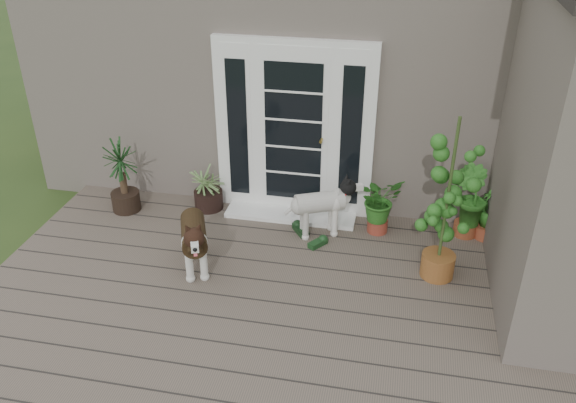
# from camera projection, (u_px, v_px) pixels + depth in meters

# --- Properties ---
(deck) EXTENTS (6.20, 4.60, 0.12)m
(deck) POSITION_uv_depth(u_px,v_px,m) (270.00, 329.00, 5.63)
(deck) COLOR #6B5B4C
(deck) RESTS_ON ground
(house_main) EXTENTS (7.40, 4.00, 3.10)m
(house_main) POSITION_uv_depth(u_px,v_px,m) (335.00, 54.00, 8.53)
(house_main) COLOR #665E54
(house_main) RESTS_ON ground
(door_unit) EXTENTS (1.90, 0.14, 2.15)m
(door_unit) POSITION_uv_depth(u_px,v_px,m) (294.00, 130.00, 6.99)
(door_unit) COLOR white
(door_unit) RESTS_ON deck
(door_step) EXTENTS (1.60, 0.40, 0.05)m
(door_step) POSITION_uv_depth(u_px,v_px,m) (291.00, 214.00, 7.33)
(door_step) COLOR white
(door_step) RESTS_ON deck
(brindle_dog) EXTENTS (0.64, 0.90, 0.69)m
(brindle_dog) POSITION_uv_depth(u_px,v_px,m) (195.00, 243.00, 6.20)
(brindle_dog) COLOR #392814
(brindle_dog) RESTS_ON deck
(white_dog) EXTENTS (0.82, 0.61, 0.63)m
(white_dog) POSITION_uv_depth(u_px,v_px,m) (319.00, 211.00, 6.83)
(white_dog) COLOR white
(white_dog) RESTS_ON deck
(spider_plant) EXTENTS (0.66, 0.66, 0.64)m
(spider_plant) POSITION_uv_depth(u_px,v_px,m) (208.00, 185.00, 7.37)
(spider_plant) COLOR #729259
(spider_plant) RESTS_ON deck
(yucca) EXTENTS (0.71, 0.71, 0.97)m
(yucca) POSITION_uv_depth(u_px,v_px,m) (122.00, 175.00, 7.25)
(yucca) COLOR #113316
(yucca) RESTS_ON deck
(herb_a) EXTENTS (0.71, 0.71, 0.64)m
(herb_a) POSITION_uv_depth(u_px,v_px,m) (379.00, 208.00, 6.89)
(herb_a) COLOR #275E1B
(herb_a) RESTS_ON deck
(herb_b) EXTENTS (0.61, 0.61, 0.65)m
(herb_b) POSITION_uv_depth(u_px,v_px,m) (468.00, 210.00, 6.82)
(herb_b) COLOR #1C5919
(herb_b) RESTS_ON deck
(herb_c) EXTENTS (0.38, 0.38, 0.53)m
(herb_c) POSITION_uv_depth(u_px,v_px,m) (489.00, 217.00, 6.81)
(herb_c) COLOR #275D1A
(herb_c) RESTS_ON deck
(sapling) EXTENTS (0.71, 0.71, 1.86)m
(sapling) POSITION_uv_depth(u_px,v_px,m) (448.00, 199.00, 5.82)
(sapling) COLOR #1C611B
(sapling) RESTS_ON deck
(clog_left) EXTENTS (0.30, 0.34, 0.09)m
(clog_left) POSITION_uv_depth(u_px,v_px,m) (300.00, 229.00, 6.99)
(clog_left) COLOR black
(clog_left) RESTS_ON deck
(clog_right) EXTENTS (0.27, 0.30, 0.08)m
(clog_right) POSITION_uv_depth(u_px,v_px,m) (318.00, 242.00, 6.75)
(clog_right) COLOR #163818
(clog_right) RESTS_ON deck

